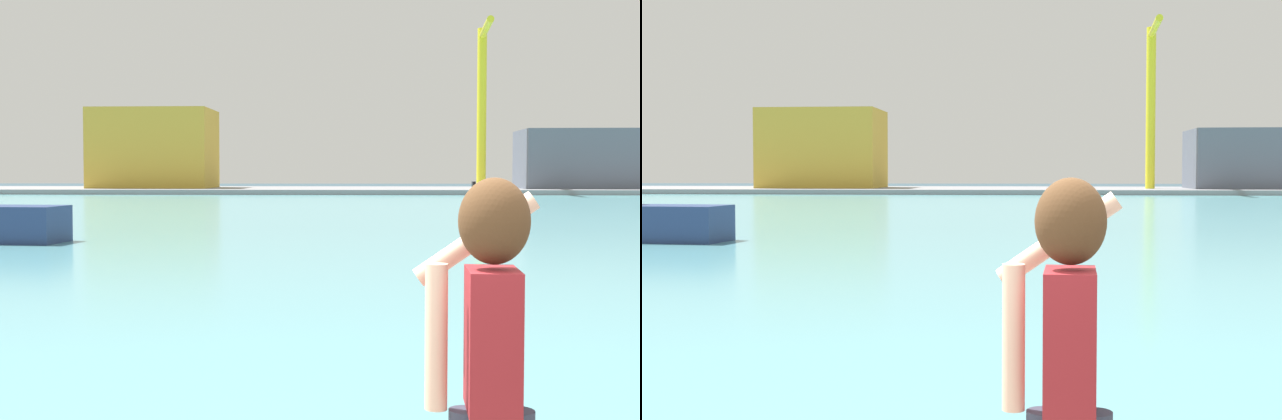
% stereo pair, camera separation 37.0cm
% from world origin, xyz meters
% --- Properties ---
extents(ground_plane, '(220.00, 220.00, 0.00)m').
position_xyz_m(ground_plane, '(0.00, 50.00, 0.00)').
color(ground_plane, '#334751').
extents(harbor_water, '(140.00, 100.00, 0.02)m').
position_xyz_m(harbor_water, '(0.00, 52.00, 0.01)').
color(harbor_water, '#599EA8').
rests_on(harbor_water, ground_plane).
extents(far_shore_dock, '(140.00, 20.00, 0.52)m').
position_xyz_m(far_shore_dock, '(0.00, 92.00, 0.26)').
color(far_shore_dock, gray).
rests_on(far_shore_dock, ground_plane).
extents(person_photographer, '(0.53, 0.55, 1.74)m').
position_xyz_m(person_photographer, '(0.76, 0.08, 1.71)').
color(person_photographer, '#2D3342').
rests_on(person_photographer, quay_promenade).
extents(warehouse_left, '(13.16, 9.46, 8.82)m').
position_xyz_m(warehouse_left, '(-23.41, 92.02, 4.93)').
color(warehouse_left, gold).
rests_on(warehouse_left, far_shore_dock).
extents(warehouse_right, '(17.94, 9.36, 6.38)m').
position_xyz_m(warehouse_right, '(26.33, 91.53, 3.71)').
color(warehouse_right, slate).
rests_on(warehouse_right, far_shore_dock).
extents(port_crane, '(1.46, 10.73, 17.14)m').
position_xyz_m(port_crane, '(12.78, 88.24, 10.85)').
color(port_crane, yellow).
rests_on(port_crane, far_shore_dock).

